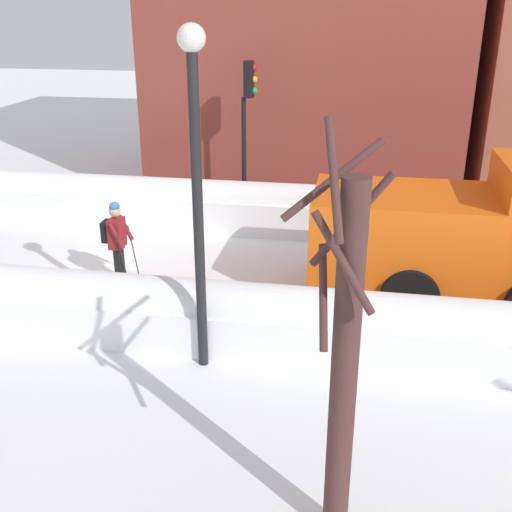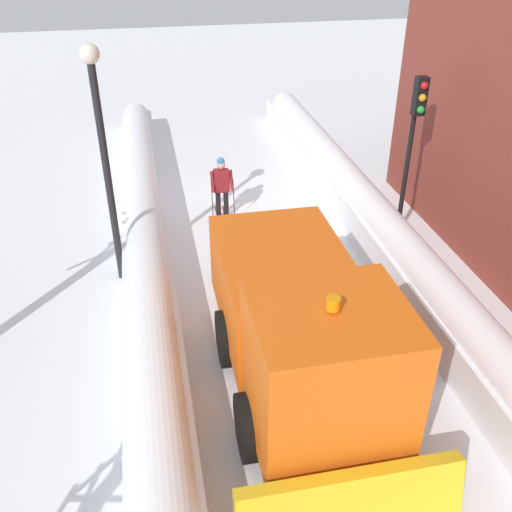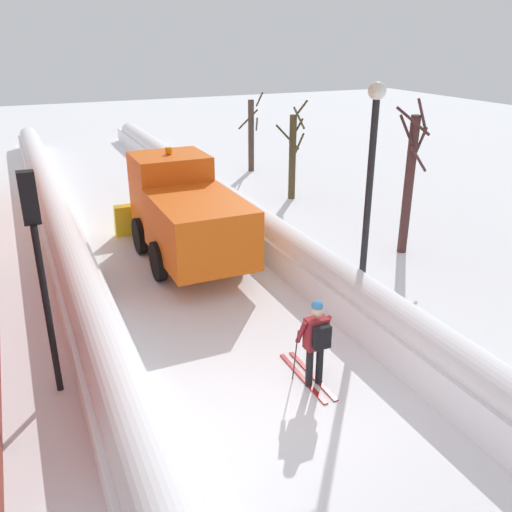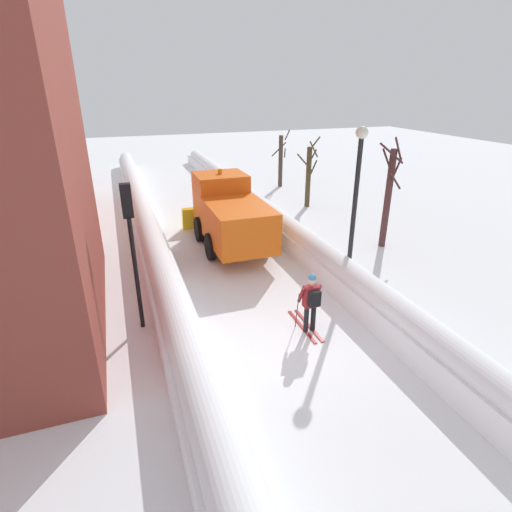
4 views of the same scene
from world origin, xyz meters
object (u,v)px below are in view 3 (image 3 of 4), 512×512
plow_truck (185,212)px  skier (316,339)px  traffic_light_pole (36,243)px  street_lamp (371,171)px  bare_tree_far (251,134)px  bare_tree_near (409,181)px  bare_tree_mid (293,154)px

plow_truck → skier: bearing=-87.4°
traffic_light_pole → street_lamp: size_ratio=0.79×
skier → bare_tree_far: size_ratio=0.48×
skier → plow_truck: bearing=92.6°
skier → street_lamp: 4.47m
plow_truck → bare_tree_far: size_ratio=1.57×
bare_tree_far → skier: bearing=-109.9°
street_lamp → plow_truck: bearing=124.6°
street_lamp → bare_tree_far: bearing=77.2°
bare_tree_near → plow_truck: bearing=160.6°
plow_truck → street_lamp: 5.82m
traffic_light_pole → bare_tree_far: 18.11m
plow_truck → traffic_light_pole: traffic_light_pole is taller
plow_truck → bare_tree_near: bare_tree_near is taller
bare_tree_near → street_lamp: bearing=-143.4°
bare_tree_near → skier: bearing=-140.6°
bare_tree_far → traffic_light_pole: bearing=-125.6°
street_lamp → bare_tree_near: (3.13, 2.33, -1.13)m
plow_truck → bare_tree_far: bare_tree_far is taller
skier → traffic_light_pole: bearing=156.6°
bare_tree_near → bare_tree_far: 11.78m
plow_truck → bare_tree_far: 11.48m
bare_tree_mid → bare_tree_far: size_ratio=1.04×
skier → bare_tree_mid: (5.58, 11.54, 0.83)m
street_lamp → bare_tree_far: street_lamp is taller
street_lamp → skier: bearing=-137.8°
plow_truck → bare_tree_near: 6.68m
bare_tree_mid → skier: bearing=-115.8°
traffic_light_pole → bare_tree_far: size_ratio=1.11×
plow_truck → bare_tree_near: (6.26, -2.20, 0.76)m
plow_truck → skier: size_ratio=3.31×
traffic_light_pole → bare_tree_near: size_ratio=0.90×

